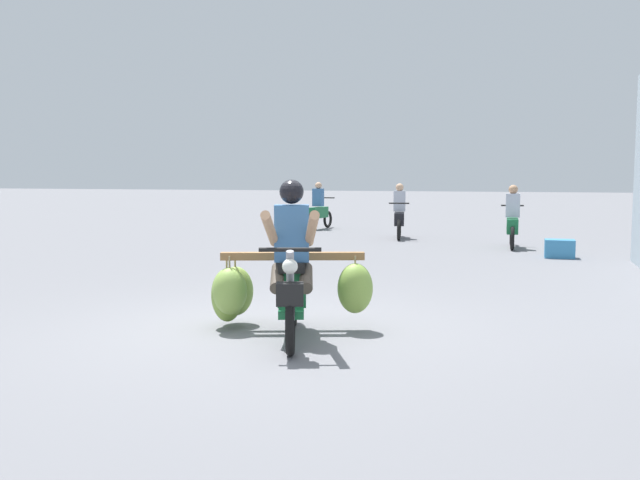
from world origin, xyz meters
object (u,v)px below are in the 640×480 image
Objects in this scene: motorbike_distant_far_ahead at (319,210)px; produce_crate at (560,249)px; motorbike_main_loaded at (277,282)px; motorbike_distant_ahead_left at (399,216)px; motorbike_distant_ahead_right at (512,223)px.

produce_crate is at bearing -40.11° from motorbike_distant_far_ahead.
motorbike_main_loaded reaches higher than motorbike_distant_far_ahead.
motorbike_distant_ahead_left is 1.00× the size of motorbike_distant_ahead_right.
motorbike_distant_ahead_right is (2.23, 9.19, 0.03)m from motorbike_main_loaded.
motorbike_main_loaded is at bearing -112.49° from produce_crate.
motorbike_main_loaded is 10.85m from motorbike_distant_ahead_left.
motorbike_distant_far_ahead is at bearing 141.28° from motorbike_distant_ahead_left.
motorbike_distant_ahead_right is 6.81m from motorbike_distant_far_ahead.
motorbike_main_loaded is 9.45m from motorbike_distant_ahead_right.
motorbike_distant_ahead_right is 1.88m from produce_crate.
motorbike_distant_ahead_right is at bearing -34.84° from motorbike_distant_far_ahead.
motorbike_distant_ahead_left is 4.95m from produce_crate.
motorbike_main_loaded is at bearing -103.63° from motorbike_distant_ahead_right.
produce_crate is (0.92, -1.59, -0.39)m from motorbike_distant_ahead_right.
motorbike_distant_ahead_left is 3.25m from motorbike_distant_ahead_right.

